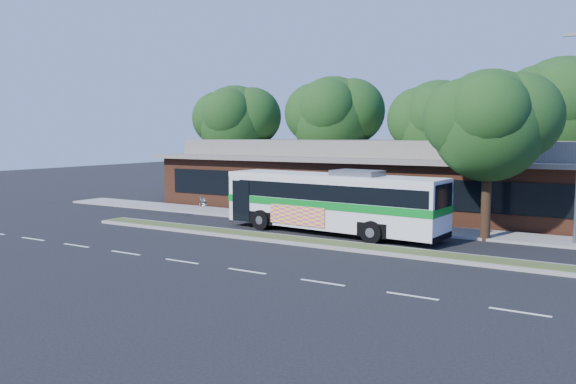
% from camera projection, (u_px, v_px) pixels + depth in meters
% --- Properties ---
extents(ground, '(120.00, 120.00, 0.00)m').
position_uv_depth(ground, '(314.00, 247.00, 24.04)').
color(ground, black).
rests_on(ground, ground).
extents(median_strip, '(26.00, 1.10, 0.15)m').
position_uv_depth(median_strip, '(320.00, 243.00, 24.54)').
color(median_strip, '#3E4E21').
rests_on(median_strip, ground).
extents(sidewalk, '(44.00, 2.60, 0.12)m').
position_uv_depth(sidewalk, '(371.00, 225.00, 29.51)').
color(sidewalk, gray).
rests_on(sidewalk, ground).
extents(parking_lot, '(14.00, 12.00, 0.01)m').
position_uv_depth(parking_lot, '(164.00, 199.00, 41.74)').
color(parking_lot, black).
rests_on(parking_lot, ground).
extents(plaza_building, '(33.20, 11.20, 4.45)m').
position_uv_depth(plaza_building, '(412.00, 178.00, 34.93)').
color(plaza_building, brown).
rests_on(plaza_building, ground).
extents(tree_bg_a, '(6.47, 5.80, 8.63)m').
position_uv_depth(tree_bg_a, '(241.00, 121.00, 43.80)').
color(tree_bg_a, black).
rests_on(tree_bg_a, ground).
extents(tree_bg_b, '(6.69, 6.00, 9.00)m').
position_uv_depth(tree_bg_b, '(339.00, 116.00, 40.56)').
color(tree_bg_b, black).
rests_on(tree_bg_b, ground).
extents(tree_bg_c, '(6.24, 5.60, 8.26)m').
position_uv_depth(tree_bg_c, '(445.00, 122.00, 35.70)').
color(tree_bg_c, black).
rests_on(tree_bg_c, ground).
extents(tree_bg_d, '(6.91, 6.20, 9.37)m').
position_uv_depth(tree_bg_d, '(571.00, 107.00, 32.91)').
color(tree_bg_d, black).
rests_on(tree_bg_d, ground).
extents(transit_bus, '(11.35, 3.38, 3.14)m').
position_uv_depth(transit_bus, '(332.00, 198.00, 27.12)').
color(transit_bus, silver).
rests_on(transit_bus, ground).
extents(sedan, '(4.82, 3.33, 1.29)m').
position_uv_depth(sedan, '(200.00, 194.00, 39.06)').
color(sedan, '#B4B5BB').
rests_on(sedan, ground).
extents(sidewalk_tree, '(5.58, 5.00, 7.70)m').
position_uv_depth(sidewalk_tree, '(498.00, 123.00, 24.90)').
color(sidewalk_tree, black).
rests_on(sidewalk_tree, ground).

